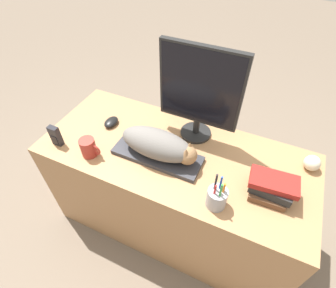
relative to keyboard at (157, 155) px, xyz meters
name	(u,v)px	position (x,y,z in m)	size (l,w,h in m)	color
ground_plane	(154,258)	(0.07, -0.25, -0.73)	(12.00, 12.00, 0.00)	#6B5B4C
desk	(174,190)	(0.07, 0.07, -0.37)	(1.47, 0.63, 0.72)	#9E7047
keyboard	(157,155)	(0.00, 0.00, 0.00)	(0.47, 0.17, 0.02)	#2D2D33
cat	(160,145)	(0.02, 0.00, 0.08)	(0.41, 0.16, 0.15)	#66605B
monitor	(200,91)	(0.12, 0.25, 0.28)	(0.43, 0.17, 0.53)	black
computer_mouse	(111,122)	(-0.36, 0.12, 0.01)	(0.07, 0.10, 0.04)	black
coffee_mug	(89,148)	(-0.33, -0.13, 0.04)	(0.12, 0.08, 0.10)	#9E2D23
pen_cup	(217,197)	(0.36, -0.15, 0.04)	(0.09, 0.09, 0.20)	#939399
baseball	(312,163)	(0.73, 0.25, 0.03)	(0.08, 0.08, 0.08)	beige
phone	(56,136)	(-0.54, -0.14, 0.05)	(0.06, 0.03, 0.12)	black
book_stack	(271,186)	(0.57, 0.01, 0.04)	(0.22, 0.16, 0.11)	brown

